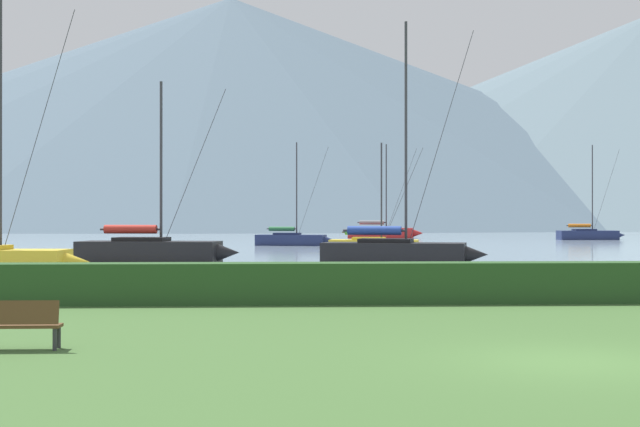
# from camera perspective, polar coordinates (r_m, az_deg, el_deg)

# --- Properties ---
(ground_plane) EXTENTS (1000.00, 1000.00, 0.00)m
(ground_plane) POSITION_cam_1_polar(r_m,az_deg,el_deg) (17.05, 15.31, -8.72)
(ground_plane) COLOR #3D602D
(harbor_water) EXTENTS (320.00, 246.00, 0.00)m
(harbor_water) POSITION_cam_1_polar(r_m,az_deg,el_deg) (153.14, -0.77, -1.09)
(harbor_water) COLOR #8499A8
(harbor_water) RESTS_ON ground_plane
(hedge_line) EXTENTS (80.00, 1.20, 1.18)m
(hedge_line) POSITION_cam_1_polar(r_m,az_deg,el_deg) (27.60, 8.20, -4.20)
(hedge_line) COLOR #284C23
(hedge_line) RESTS_ON ground_plane
(sailboat_slip_0) EXTENTS (8.83, 3.71, 9.74)m
(sailboat_slip_0) POSITION_cam_1_polar(r_m,az_deg,el_deg) (50.89, -10.24, -2.20)
(sailboat_slip_0) COLOR black
(sailboat_slip_0) RESTS_ON harbor_water
(sailboat_slip_3) EXTENTS (6.90, 3.44, 8.80)m
(sailboat_slip_3) POSITION_cam_1_polar(r_m,az_deg,el_deg) (79.68, -1.72, -1.56)
(sailboat_slip_3) COLOR navy
(sailboat_slip_3) RESTS_ON harbor_water
(sailboat_slip_8) EXTENTS (8.62, 4.28, 12.56)m
(sailboat_slip_8) POSITION_cam_1_polar(r_m,az_deg,el_deg) (48.41, 4.66, -2.30)
(sailboat_slip_8) COLOR black
(sailboat_slip_8) RESTS_ON harbor_water
(sailboat_slip_9) EXTENTS (6.98, 3.10, 7.45)m
(sailboat_slip_9) POSITION_cam_1_polar(r_m,az_deg,el_deg) (62.90, 3.39, -1.94)
(sailboat_slip_9) COLOR gold
(sailboat_slip_9) RESTS_ON harbor_water
(sailboat_slip_10) EXTENTS (8.61, 3.89, 10.66)m
(sailboat_slip_10) POSITION_cam_1_polar(r_m,az_deg,el_deg) (106.28, 3.79, -1.13)
(sailboat_slip_10) COLOR red
(sailboat_slip_10) RESTS_ON harbor_water
(sailboat_slip_11) EXTENTS (7.14, 2.17, 10.04)m
(sailboat_slip_11) POSITION_cam_1_polar(r_m,az_deg,el_deg) (102.83, 16.05, -1.21)
(sailboat_slip_11) COLOR navy
(sailboat_slip_11) RESTS_ON harbor_water
(park_bench_under_tree) EXTENTS (1.78, 0.47, 0.95)m
(park_bench_under_tree) POSITION_cam_1_polar(r_m,az_deg,el_deg) (18.72, -18.25, -6.30)
(park_bench_under_tree) COLOR brown
(park_bench_under_tree) RESTS_ON ground_plane
(distant_hill_west_ridge) EXTENTS (350.11, 350.11, 74.06)m
(distant_hill_west_ridge) POSITION_cam_1_polar(r_m,az_deg,el_deg) (309.17, -5.46, 6.27)
(distant_hill_west_ridge) COLOR #4C6070
(distant_hill_west_ridge) RESTS_ON ground_plane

